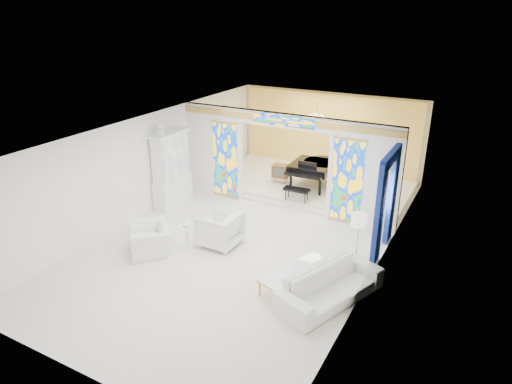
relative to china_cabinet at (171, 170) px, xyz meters
The scene contains 24 objects.
floor 3.47m from the china_cabinet, 10.50° to the right, with size 12.00×12.00×0.00m, color white.
ceiling 3.75m from the china_cabinet, 10.50° to the right, with size 7.00×12.00×0.02m, color white.
wall_back 6.30m from the china_cabinet, 59.24° to the left, with size 7.00×0.02×3.00m, color white.
wall_front 7.35m from the china_cabinet, 64.01° to the right, with size 7.00×0.02×3.00m, color white.
wall_left 0.74m from the china_cabinet, 115.42° to the right, with size 0.02×12.00×3.00m, color white.
wall_right 6.75m from the china_cabinet, ahead, with size 0.02×12.00×3.00m, color white.
partition_wall 3.54m from the china_cabinet, 23.50° to the left, with size 7.00×0.22×3.00m.
stained_glass_left 1.76m from the china_cabinet, 47.47° to the left, with size 0.90×0.04×2.40m, color gold.
stained_glass_right 5.41m from the china_cabinet, 13.85° to the left, with size 0.90×0.04×2.40m, color gold.
stained_glass_transom 3.84m from the china_cabinet, 21.91° to the left, with size 2.00×0.04×0.34m, color gold.
alcove_platform 4.88m from the china_cabinet, 47.45° to the left, with size 6.80×3.80×0.18m, color white.
gold_curtain_back 6.19m from the china_cabinet, 58.67° to the left, with size 6.70×0.10×2.90m, color #DFB84D.
chandelier 5.02m from the china_cabinet, 44.89° to the left, with size 0.48×0.48×0.30m, color #C89246.
blue_drapes 6.63m from the china_cabinet, ahead, with size 0.14×1.85×2.65m.
china_cabinet is the anchor object (origin of this frame).
armchair_left 3.17m from the china_cabinet, 63.61° to the right, with size 1.12×0.97×0.73m, color silver.
armchair_right 3.24m from the china_cabinet, 29.61° to the right, with size 1.00×1.03×0.94m, color silver.
sofa 6.71m from the china_cabinet, 22.29° to the right, with size 2.52×0.98×0.73m, color white.
side_table 3.04m from the china_cabinet, 45.03° to the right, with size 0.61×0.61×0.59m.
vase 2.98m from the china_cabinet, 45.03° to the right, with size 0.19×0.19×0.20m, color silver.
coffee_table 5.84m from the china_cabinet, 24.17° to the right, with size 1.16×1.94×0.42m.
floor_lamp 6.40m from the china_cabinet, 10.02° to the right, with size 0.43×0.43×1.50m.
grand_piano 4.84m from the china_cabinet, 41.77° to the left, with size 1.65×2.58×1.02m.
tv_console 3.83m from the china_cabinet, 51.10° to the left, with size 0.58×0.42×0.64m.
Camera 1 is at (5.47, -9.95, 5.92)m, focal length 32.00 mm.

